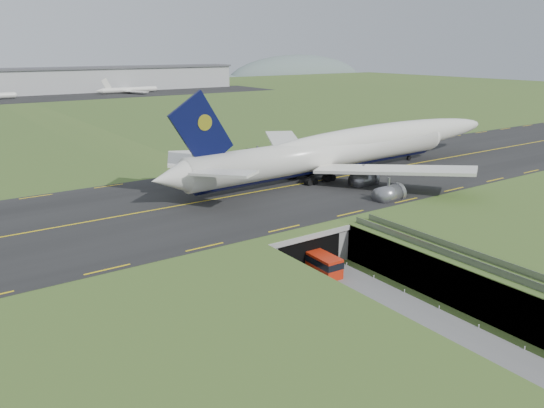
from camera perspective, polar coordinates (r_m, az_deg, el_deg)
ground at (r=78.12m, az=7.75°, el=-9.02°), size 900.00×900.00×0.00m
airfield_deck at (r=76.89m, az=7.83°, el=-7.00°), size 800.00×800.00×6.00m
trench_road at (r=73.35m, az=11.75°, el=-10.93°), size 12.00×75.00×0.20m
taxiway at (r=101.09m, az=-4.76°, el=0.73°), size 800.00×44.00×0.18m
tunnel_portal at (r=88.83m, az=0.57°, el=-3.32°), size 17.00×22.30×6.00m
guideway at (r=73.19m, az=24.72°, el=-7.72°), size 3.00×53.00×7.05m
jumbo_jet at (r=121.44m, az=8.52°, el=5.97°), size 99.76×63.17×20.92m
shuttle_tram at (r=81.96m, az=5.17°, el=-6.33°), size 3.25×7.97×3.21m
distant_hills at (r=495.90m, az=-21.90°, el=11.01°), size 700.00×91.00×60.00m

